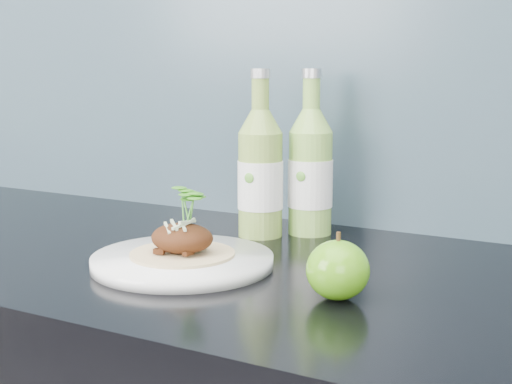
% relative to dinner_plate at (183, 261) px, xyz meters
% --- Properties ---
extents(subway_backsplash, '(4.00, 0.02, 0.70)m').
position_rel_dinner_plate_xyz_m(subway_backsplash, '(0.10, 0.35, 0.34)').
color(subway_backsplash, '#688EA4').
rests_on(subway_backsplash, kitchen_counter).
extents(dinner_plate, '(0.30, 0.30, 0.02)m').
position_rel_dinner_plate_xyz_m(dinner_plate, '(0.00, 0.00, 0.00)').
color(dinner_plate, white).
rests_on(dinner_plate, kitchen_counter).
extents(pork_taco, '(0.14, 0.14, 0.10)m').
position_rel_dinner_plate_xyz_m(pork_taco, '(-0.00, 0.00, 0.04)').
color(pork_taco, tan).
rests_on(pork_taco, dinner_plate).
extents(green_apple, '(0.08, 0.08, 0.08)m').
position_rel_dinner_plate_xyz_m(green_apple, '(0.24, -0.03, 0.03)').
color(green_apple, '#4C920F').
rests_on(green_apple, kitchen_counter).
extents(cider_bottle_left, '(0.08, 0.08, 0.26)m').
position_rel_dinner_plate_xyz_m(cider_bottle_left, '(0.00, 0.21, 0.09)').
color(cider_bottle_left, '#83A645').
rests_on(cider_bottle_left, kitchen_counter).
extents(cider_bottle_right, '(0.09, 0.09, 0.26)m').
position_rel_dinner_plate_xyz_m(cider_bottle_right, '(0.07, 0.26, 0.09)').
color(cider_bottle_right, '#89BD4F').
rests_on(cider_bottle_right, kitchen_counter).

